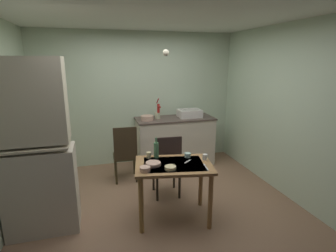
# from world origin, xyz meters

# --- Properties ---
(ground_plane) EXTENTS (4.85, 4.85, 0.00)m
(ground_plane) POSITION_xyz_m (0.00, 0.00, 0.00)
(ground_plane) COLOR #8C684F
(wall_back) EXTENTS (3.95, 0.10, 2.57)m
(wall_back) POSITION_xyz_m (0.00, 1.82, 1.28)
(wall_back) COLOR beige
(wall_back) RESTS_ON ground
(wall_right) EXTENTS (0.10, 3.64, 2.57)m
(wall_right) POSITION_xyz_m (1.97, 0.00, 1.28)
(wall_right) COLOR beige
(wall_right) RESTS_ON ground
(ceiling_slab) EXTENTS (3.95, 3.64, 0.10)m
(ceiling_slab) POSITION_xyz_m (0.00, 0.00, 2.62)
(ceiling_slab) COLOR silver
(hutch_cabinet) EXTENTS (0.81, 0.45, 2.08)m
(hutch_cabinet) POSITION_xyz_m (-1.50, -0.15, 0.97)
(hutch_cabinet) COLOR beige
(hutch_cabinet) RESTS_ON ground
(counter_cabinet) EXTENTS (1.52, 0.64, 0.94)m
(counter_cabinet) POSITION_xyz_m (0.66, 1.45, 0.47)
(counter_cabinet) COLOR beige
(counter_cabinet) RESTS_ON ground
(sink_basin) EXTENTS (0.44, 0.34, 0.15)m
(sink_basin) POSITION_xyz_m (0.96, 1.45, 1.02)
(sink_basin) COLOR white
(sink_basin) RESTS_ON counter_cabinet
(hand_pump) EXTENTS (0.05, 0.27, 0.39)m
(hand_pump) POSITION_xyz_m (0.34, 1.50, 1.11)
(hand_pump) COLOR #B21E19
(hand_pump) RESTS_ON counter_cabinet
(mixing_bowl_counter) EXTENTS (0.24, 0.24, 0.09)m
(mixing_bowl_counter) POSITION_xyz_m (0.10, 1.40, 0.98)
(mixing_bowl_counter) COLOR tan
(mixing_bowl_counter) RESTS_ON counter_cabinet
(stoneware_crock) EXTENTS (0.10, 0.10, 0.11)m
(stoneware_crock) POSITION_xyz_m (0.32, 1.50, 0.99)
(stoneware_crock) COLOR beige
(stoneware_crock) RESTS_ON counter_cabinet
(dining_table) EXTENTS (1.06, 0.82, 0.76)m
(dining_table) POSITION_xyz_m (0.09, -0.35, 0.64)
(dining_table) COLOR #9E7244
(dining_table) RESTS_ON ground
(chair_far_side) EXTENTS (0.42, 0.42, 0.98)m
(chair_far_side) POSITION_xyz_m (0.16, 0.20, 0.51)
(chair_far_side) COLOR #2C251B
(chair_far_side) RESTS_ON ground
(chair_by_counter) EXTENTS (0.41, 0.41, 0.98)m
(chair_by_counter) POSITION_xyz_m (-0.38, 0.90, 0.51)
(chair_by_counter) COLOR #342C19
(chair_by_counter) RESTS_ON ground
(serving_bowl_wide) EXTENTS (0.13, 0.13, 0.06)m
(serving_bowl_wide) POSITION_xyz_m (-0.30, -0.48, 0.79)
(serving_bowl_wide) COLOR tan
(serving_bowl_wide) RESTS_ON dining_table
(soup_bowl_small) EXTENTS (0.19, 0.19, 0.04)m
(soup_bowl_small) POSITION_xyz_m (-0.17, -0.33, 0.78)
(soup_bowl_small) COLOR tan
(soup_bowl_small) RESTS_ON dining_table
(sauce_dish) EXTENTS (0.14, 0.14, 0.04)m
(sauce_dish) POSITION_xyz_m (0.00, -0.51, 0.78)
(sauce_dish) COLOR beige
(sauce_dish) RESTS_ON dining_table
(teacup_cream) EXTENTS (0.06, 0.06, 0.08)m
(teacup_cream) POSITION_xyz_m (-0.17, -0.07, 0.80)
(teacup_cream) COLOR beige
(teacup_cream) RESTS_ON dining_table
(teacup_mint) EXTENTS (0.06, 0.06, 0.08)m
(teacup_mint) POSITION_xyz_m (0.52, -0.33, 0.80)
(teacup_mint) COLOR white
(teacup_mint) RESTS_ON dining_table
(mug_tall) EXTENTS (0.09, 0.09, 0.06)m
(mug_tall) POSITION_xyz_m (0.34, -0.18, 0.79)
(mug_tall) COLOR #ADD1C1
(mug_tall) RESTS_ON dining_table
(glass_bottle) EXTENTS (0.06, 0.06, 0.28)m
(glass_bottle) POSITION_xyz_m (-0.07, -0.09, 0.88)
(glass_bottle) COLOR #4C7F56
(glass_bottle) RESTS_ON dining_table
(table_knife) EXTENTS (0.05, 0.21, 0.00)m
(table_knife) POSITION_xyz_m (0.44, -0.56, 0.77)
(table_knife) COLOR silver
(table_knife) RESTS_ON dining_table
(teaspoon_near_bowl) EXTENTS (0.12, 0.11, 0.00)m
(teaspoon_near_bowl) POSITION_xyz_m (0.28, -0.33, 0.77)
(teaspoon_near_bowl) COLOR beige
(teaspoon_near_bowl) RESTS_ON dining_table
(pendant_bulb) EXTENTS (0.08, 0.08, 0.08)m
(pendant_bulb) POSITION_xyz_m (0.07, -0.07, 2.12)
(pendant_bulb) COLOR #F9EFCC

